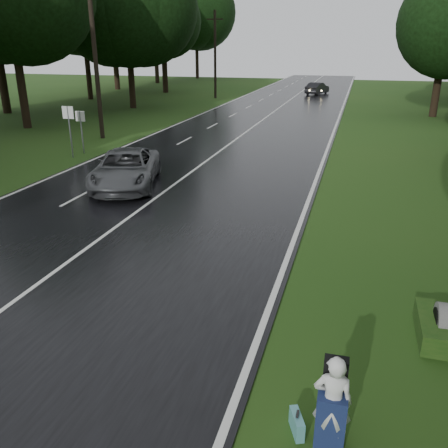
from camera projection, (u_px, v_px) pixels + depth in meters
The scene contains 15 objects.
ground at pixel (1, 313), 10.57m from camera, with size 160.00×160.00×0.00m, color #234313.
road at pixel (231, 144), 28.54m from camera, with size 12.00×140.00×0.04m, color black.
lane_center at pixel (231, 143), 28.53m from camera, with size 0.12×140.00×0.01m, color silver.
grey_car at pixel (126, 169), 19.69m from camera, with size 2.47×5.36×1.49m, color #494B4E.
far_car at pixel (317, 88), 56.55m from camera, with size 1.47×4.22×1.39m, color black.
hitchhiker at pixel (332, 404), 6.86m from camera, with size 0.58×0.52×1.57m.
suitcase at pixel (297, 424), 7.25m from camera, with size 0.13×0.46×0.33m, color teal.
utility_pole_mid at pixel (103, 138), 30.36m from camera, with size 1.80×0.28×9.15m, color black, non-canonical shape.
utility_pole_far at pixel (215, 98), 53.13m from camera, with size 1.80×0.28×9.13m, color black, non-canonical shape.
road_sign_a at pixel (73, 157), 25.13m from camera, with size 0.65×0.10×2.69m, color white, non-canonical shape.
road_sign_b at pixel (84, 153), 26.11m from camera, with size 0.55×0.10×2.31m, color white, non-canonical shape.
tree_left_d at pixel (28, 128), 34.10m from camera, with size 10.37×10.37×16.20m, color black, non-canonical shape.
tree_left_e at pixel (133, 108), 44.84m from camera, with size 9.50×9.50×14.84m, color black, non-canonical shape.
tree_left_f at pixel (166, 92), 59.37m from camera, with size 9.64×9.64×15.06m, color black, non-canonical shape.
tree_right_e at pixel (432, 117), 39.42m from camera, with size 7.82×7.82×12.22m, color black, non-canonical shape.
Camera 1 is at (7.34, -7.44, 5.66)m, focal length 37.57 mm.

